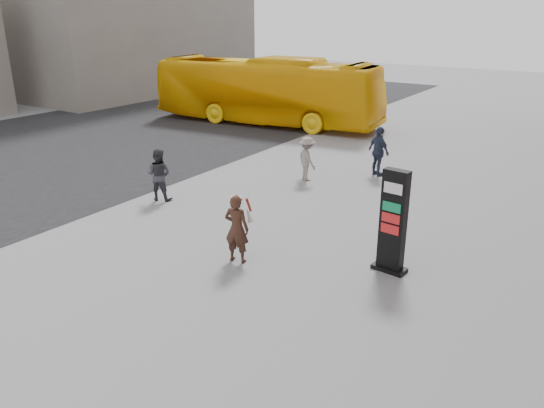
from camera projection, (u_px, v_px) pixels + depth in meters
The scene contains 9 objects.
ground at pixel (204, 265), 12.86m from camera, with size 100.00×100.00×0.00m, color #9E9EA3.
road at pixel (53, 149), 23.52m from camera, with size 16.00×60.00×0.01m, color black.
bg_building_far at pixel (129, 21), 39.22m from camera, with size 10.00×18.00×10.00m, color gray.
info_pylon at pixel (393, 222), 12.16m from camera, with size 0.83×0.48×2.48m.
woman at pixel (237, 228), 12.76m from camera, with size 0.73×0.68×1.72m.
bus at pixel (266, 91), 28.18m from camera, with size 2.92×12.46×3.47m, color #F2B80A.
pedestrian_a at pixel (159, 175), 16.97m from camera, with size 0.82×0.64×1.69m, color #34353B.
pedestrian_b at pixel (307, 159), 18.95m from camera, with size 1.03×0.59×1.59m, color gray.
pedestrian_c at pixel (379, 152), 19.44m from camera, with size 1.07×0.45×1.83m, color #2B3348.
Camera 1 is at (7.77, -8.71, 5.84)m, focal length 35.00 mm.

